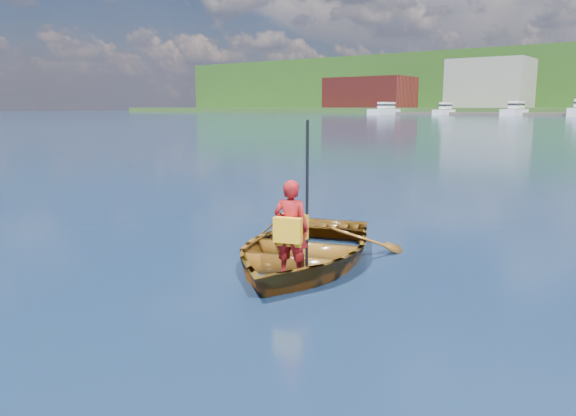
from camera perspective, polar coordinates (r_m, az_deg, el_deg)
The scene contains 3 objects.
ground at distance 7.34m, azimuth -2.82°, elevation -6.66°, with size 600.00×600.00×0.00m.
rowboat at distance 7.71m, azimuth 1.51°, elevation -4.20°, with size 3.40×4.05×0.72m.
child_paddler at distance 6.72m, azimuth 0.34°, elevation -2.10°, with size 0.50×0.42×1.88m.
Camera 1 is at (4.52, -5.38, 2.13)m, focal length 35.00 mm.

